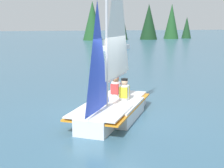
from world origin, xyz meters
The scene contains 6 objects.
ground_plane centered at (0.00, 0.00, 0.00)m, with size 260.00×260.00×0.00m, color #38607A.
sailboat_main centered at (0.03, 0.04, 0.72)m, with size 3.61×4.01×5.45m.
sailor_helm centered at (0.51, 0.25, 0.63)m, with size 0.42×0.43×1.16m.
sailor_crew centered at (0.44, 0.86, 0.63)m, with size 0.42×0.43×1.16m.
motorboat_distant centered at (9.08, 24.85, 0.41)m, with size 4.60×4.34×1.18m.
treeline_shore centered at (21.66, 46.33, 3.27)m, with size 23.14×4.29×6.99m.
Camera 1 is at (-3.17, -8.87, 2.88)m, focal length 50.00 mm.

